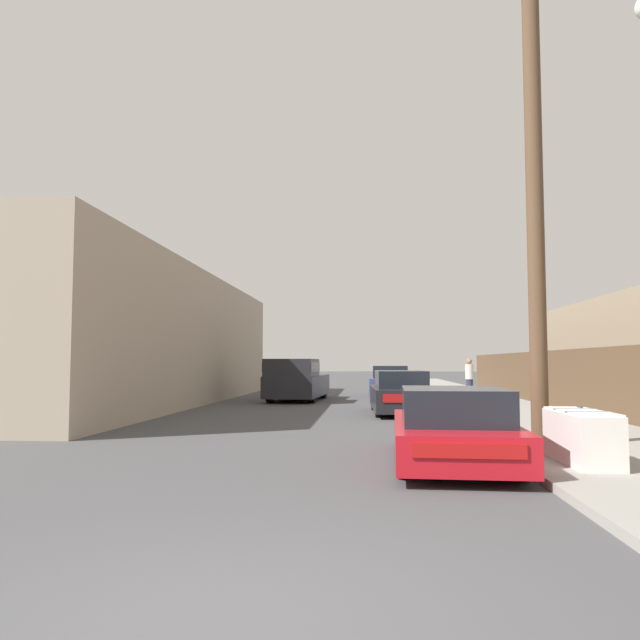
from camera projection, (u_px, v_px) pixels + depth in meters
ground_plane at (218, 624)px, 3.83m from camera, size 220.00×220.00×0.00m
sidewalk_curb at (469, 398)px, 26.81m from camera, size 4.20×63.00×0.12m
discarded_fridge at (582, 437)px, 9.22m from camera, size 0.65×1.76×0.80m
parked_sports_car_red at (452, 429)px, 9.88m from camera, size 1.99×4.60×1.21m
car_parked_mid at (400, 393)px, 19.64m from camera, size 1.88×4.72×1.35m
car_parked_far at (391, 382)px, 29.91m from camera, size 2.11×4.17×1.45m
pickup_truck at (296, 380)px, 26.06m from camera, size 2.36×5.45×1.75m
utility_pole at (534, 182)px, 11.33m from camera, size 1.80×0.31×9.32m
wooden_fence at (570, 380)px, 19.44m from camera, size 0.08×32.79×1.90m
building_left_block at (127, 339)px, 24.90m from camera, size 7.00×23.66×5.09m
pedestrian at (470, 378)px, 26.08m from camera, size 0.34×0.34×1.65m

